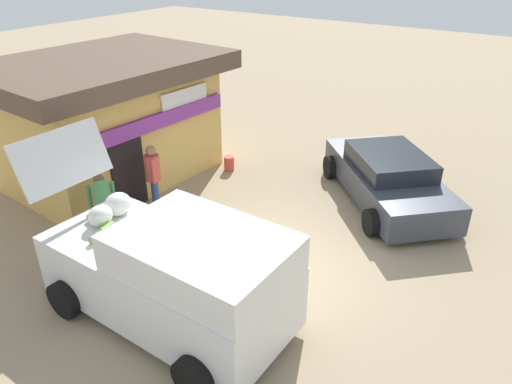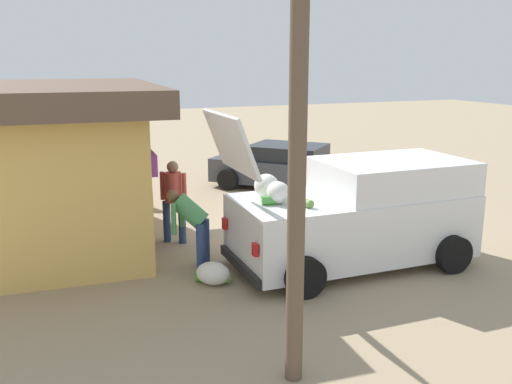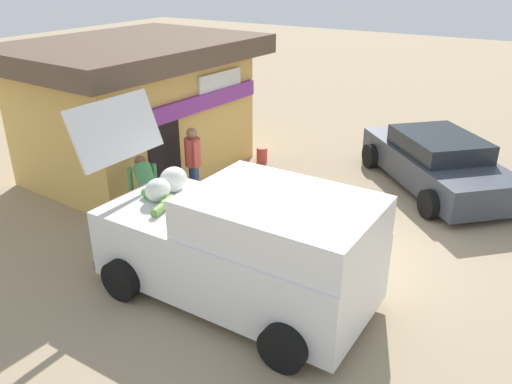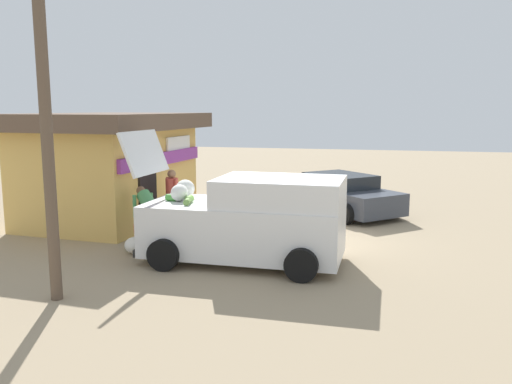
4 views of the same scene
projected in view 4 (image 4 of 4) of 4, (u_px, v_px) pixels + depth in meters
ground_plane at (282, 238)px, 13.42m from camera, size 60.00×60.00×0.00m
storefront_bar at (110, 165)px, 15.32m from camera, size 5.91×4.56×3.15m
delivery_van at (250, 220)px, 11.19m from camera, size 2.29×4.60×2.81m
parked_sedan at (340, 194)px, 16.62m from camera, size 4.26×4.21×1.24m
vendor_standing at (172, 195)px, 14.13m from camera, size 0.48×0.48×1.67m
customer_bending at (149, 209)px, 12.81m from camera, size 0.70×0.75×1.38m
unloaded_banana_pile at (136, 246)px, 12.02m from camera, size 0.82×0.72×0.38m
paint_bucket at (207, 205)px, 16.94m from camera, size 0.28×0.28×0.40m
utility_pole at (48, 147)px, 8.71m from camera, size 0.20×0.20×5.32m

